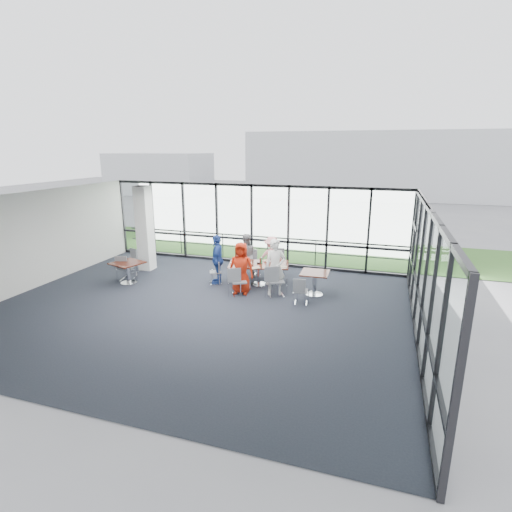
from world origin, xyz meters
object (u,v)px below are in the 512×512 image
(diner_near_right, at_px, (275,267))
(chair_main_fr, at_px, (275,263))
(side_table_left, at_px, (127,265))
(diner_end, at_px, (218,259))
(diner_far_right, at_px, (272,257))
(chair_main_nr, at_px, (276,281))
(chair_spare_lb, at_px, (133,261))
(chair_main_nl, at_px, (239,282))
(diner_far_left, at_px, (246,256))
(chair_spare_r, at_px, (301,291))
(chair_spare_la, at_px, (126,268))
(structural_column, at_px, (145,229))
(chair_main_fl, at_px, (250,263))
(main_table, at_px, (259,267))
(side_table_right, at_px, (315,276))
(chair_main_end, at_px, (216,272))
(diner_near_left, at_px, (241,268))

(diner_near_right, relative_size, chair_main_fr, 1.88)
(side_table_left, distance_m, diner_end, 3.12)
(diner_far_right, height_order, diner_end, diner_end)
(chair_main_nr, distance_m, chair_spare_lb, 5.88)
(chair_main_nl, bearing_deg, diner_near_right, -7.20)
(side_table_left, bearing_deg, diner_far_left, 27.33)
(diner_far_left, distance_m, diner_end, 1.17)
(chair_spare_r, bearing_deg, side_table_left, 171.21)
(diner_far_right, bearing_deg, chair_spare_la, 16.08)
(diner_end, bearing_deg, diner_far_right, 109.09)
(structural_column, bearing_deg, diner_end, -12.29)
(side_table_left, xyz_separation_m, chair_spare_la, (-0.25, 0.27, -0.20))
(side_table_left, relative_size, chair_main_fl, 1.31)
(structural_column, height_order, chair_main_nl, structural_column)
(main_table, xyz_separation_m, chair_spare_lb, (-4.98, -0.04, -0.21))
(main_table, xyz_separation_m, chair_main_nr, (0.84, -0.84, -0.14))
(chair_main_nl, xyz_separation_m, chair_main_nr, (1.13, 0.31, 0.04))
(diner_near_right, height_order, chair_spare_la, diner_near_right)
(main_table, relative_size, diner_near_right, 1.22)
(side_table_right, bearing_deg, diner_end, 178.46)
(side_table_left, bearing_deg, chair_main_fl, 30.60)
(diner_near_right, distance_m, chair_main_fl, 2.25)
(structural_column, distance_m, diner_far_left, 4.05)
(side_table_left, height_order, chair_main_fl, chair_main_fl)
(diner_far_left, xyz_separation_m, chair_main_fr, (0.95, 0.53, -0.32))
(chair_spare_la, bearing_deg, side_table_right, -10.69)
(main_table, bearing_deg, chair_main_fl, 110.67)
(chair_main_fl, relative_size, chair_spare_la, 1.01)
(diner_end, relative_size, chair_spare_la, 1.91)
(structural_column, distance_m, side_table_left, 1.95)
(main_table, bearing_deg, diner_near_right, -56.78)
(main_table, bearing_deg, diner_far_left, 123.21)
(main_table, height_order, diner_near_right, diner_near_right)
(diner_far_right, xyz_separation_m, chair_main_nl, (-0.51, -2.00, -0.31))
(structural_column, distance_m, chair_main_fl, 4.21)
(side_table_right, relative_size, chair_main_fl, 0.98)
(structural_column, relative_size, chair_main_end, 3.94)
(chair_main_fr, bearing_deg, chair_spare_la, 8.29)
(side_table_right, distance_m, diner_end, 3.39)
(diner_near_left, xyz_separation_m, chair_spare_lb, (-4.68, 0.89, -0.42))
(side_table_right, xyz_separation_m, diner_near_right, (-1.20, -0.36, 0.27))
(chair_spare_la, distance_m, chair_spare_r, 6.34)
(diner_near_left, xyz_separation_m, diner_end, (-1.09, 0.64, 0.02))
(chair_main_fr, distance_m, chair_spare_la, 5.31)
(chair_main_nr, distance_m, chair_spare_r, 0.98)
(diner_near_left, bearing_deg, chair_main_end, 145.49)
(chair_main_nl, relative_size, chair_spare_la, 1.01)
(diner_near_right, bearing_deg, chair_main_end, 144.88)
(chair_main_end, bearing_deg, chair_spare_lb, -120.65)
(chair_main_nr, bearing_deg, side_table_right, -2.30)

